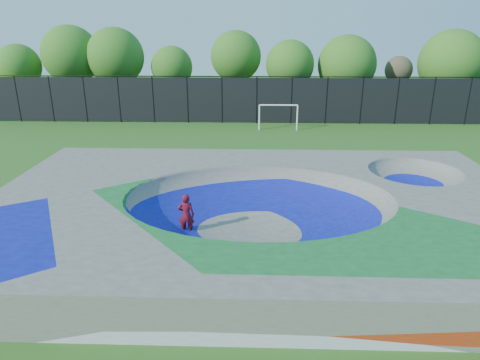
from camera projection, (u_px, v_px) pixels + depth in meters
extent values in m
plane|color=#275517|center=(259.00, 229.00, 17.80)|extent=(120.00, 120.00, 0.00)
cube|color=gray|center=(259.00, 213.00, 17.55)|extent=(22.00, 14.00, 1.50)
imported|color=#B30E26|center=(186.00, 215.00, 17.03)|extent=(0.66, 0.44, 1.78)
cube|color=black|center=(187.00, 234.00, 17.32)|extent=(0.78, 0.22, 0.05)
cylinder|color=white|center=(259.00, 118.00, 34.70)|extent=(0.12, 0.12, 2.05)
cylinder|color=white|center=(297.00, 118.00, 34.61)|extent=(0.12, 0.12, 2.05)
cylinder|color=white|center=(279.00, 105.00, 34.31)|extent=(3.07, 0.12, 0.12)
cylinder|color=black|center=(18.00, 99.00, 37.52)|extent=(0.09, 0.09, 4.00)
cylinder|color=black|center=(51.00, 99.00, 37.43)|extent=(0.09, 0.09, 4.00)
cylinder|color=black|center=(85.00, 99.00, 37.34)|extent=(0.09, 0.09, 4.00)
cylinder|color=black|center=(119.00, 100.00, 37.25)|extent=(0.09, 0.09, 4.00)
cylinder|color=black|center=(153.00, 100.00, 37.16)|extent=(0.09, 0.09, 4.00)
cylinder|color=black|center=(188.00, 100.00, 37.07)|extent=(0.09, 0.09, 4.00)
cylinder|color=black|center=(222.00, 100.00, 36.98)|extent=(0.09, 0.09, 4.00)
cylinder|color=black|center=(257.00, 100.00, 36.89)|extent=(0.09, 0.09, 4.00)
cylinder|color=black|center=(291.00, 100.00, 36.80)|extent=(0.09, 0.09, 4.00)
cylinder|color=black|center=(326.00, 101.00, 36.71)|extent=(0.09, 0.09, 4.00)
cylinder|color=black|center=(362.00, 101.00, 36.62)|extent=(0.09, 0.09, 4.00)
cylinder|color=black|center=(397.00, 101.00, 36.53)|extent=(0.09, 0.09, 4.00)
cylinder|color=black|center=(432.00, 101.00, 36.44)|extent=(0.09, 0.09, 4.00)
cylinder|color=black|center=(468.00, 101.00, 36.35)|extent=(0.09, 0.09, 4.00)
cube|color=black|center=(257.00, 100.00, 36.89)|extent=(48.00, 0.03, 3.80)
cylinder|color=black|center=(257.00, 77.00, 36.22)|extent=(48.00, 0.08, 0.08)
cylinder|color=#3F301F|center=(24.00, 96.00, 43.39)|extent=(0.44, 0.44, 2.71)
sphere|color=#30681B|center=(19.00, 66.00, 42.39)|extent=(4.29, 4.29, 4.29)
cylinder|color=#3F301F|center=(76.00, 93.00, 43.13)|extent=(0.44, 0.44, 3.31)
sphere|color=#30681B|center=(71.00, 55.00, 41.86)|extent=(5.61, 5.61, 5.61)
cylinder|color=#3F301F|center=(119.00, 94.00, 42.91)|extent=(0.44, 0.44, 3.19)
sphere|color=#30681B|center=(115.00, 56.00, 41.68)|extent=(5.52, 5.52, 5.52)
cylinder|color=#3F301F|center=(173.00, 97.00, 42.96)|extent=(0.44, 0.44, 2.75)
sphere|color=#30681B|center=(172.00, 67.00, 41.98)|extent=(4.04, 4.04, 4.04)
cylinder|color=#3F301F|center=(236.00, 93.00, 42.65)|extent=(0.44, 0.44, 3.45)
sphere|color=#30681B|center=(236.00, 56.00, 41.45)|extent=(4.88, 4.88, 4.88)
cylinder|color=#3F301F|center=(289.00, 99.00, 40.63)|extent=(0.44, 0.44, 3.01)
sphere|color=#30681B|center=(290.00, 65.00, 39.56)|extent=(4.46, 4.46, 4.46)
cylinder|color=#3F301F|center=(344.00, 101.00, 40.87)|extent=(0.44, 0.44, 2.65)
sphere|color=#30681B|center=(347.00, 65.00, 39.75)|extent=(5.39, 5.39, 5.39)
cylinder|color=#3F301F|center=(395.00, 97.00, 42.09)|extent=(0.44, 0.44, 2.97)
sphere|color=brown|center=(399.00, 70.00, 41.22)|extent=(2.60, 2.60, 2.60)
cylinder|color=#3F301F|center=(445.00, 101.00, 40.89)|extent=(0.44, 0.44, 2.67)
sphere|color=#30681B|center=(451.00, 62.00, 39.69)|extent=(5.92, 5.92, 5.92)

